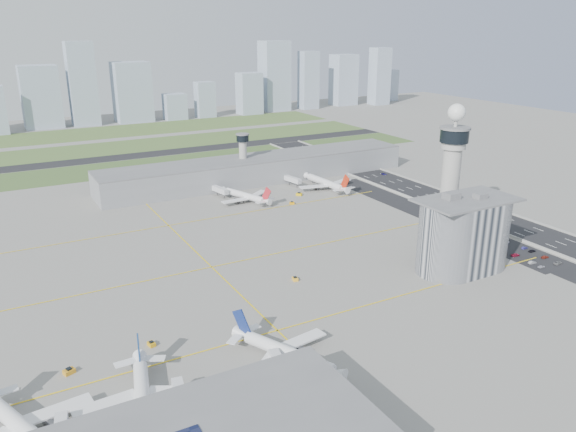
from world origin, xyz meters
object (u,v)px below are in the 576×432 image
airplane_near_c (288,346)px  tug_3 (295,279)px  tug_1 (151,344)px  car_lot_9 (524,248)px  airplane_near_b (142,391)px  car_hw_2 (384,174)px  car_lot_2 (515,255)px  car_lot_10 (506,242)px  car_lot_0 (541,267)px  jet_bridge_near_1 (185,417)px  airplane_near_a (23,421)px  jet_bridge_far_1 (286,179)px  car_lot_5 (481,241)px  jet_bridge_far_0 (214,190)px  tug_5 (299,194)px  secondary_tower (243,154)px  airplane_far_b (325,178)px  control_tower (451,168)px  admin_building (464,234)px  car_lot_1 (532,262)px  airplane_far_a (245,192)px  jet_bridge_near_2 (288,383)px  tug_2 (293,345)px  car_lot_4 (497,248)px  tug_0 (69,371)px  car_lot_6 (558,263)px  tug_4 (292,203)px  car_lot_11 (495,237)px  car_lot_8 (532,251)px  car_lot_7 (545,257)px  car_hw_4 (321,159)px  car_hw_1 (465,207)px

airplane_near_c → tug_3: 58.76m
tug_1 → car_lot_9: 173.78m
airplane_near_b → car_hw_2: 271.80m
car_lot_2 → car_lot_10: car_lot_2 is taller
car_lot_0 → jet_bridge_near_1: bearing=106.4°
airplane_near_a → tug_3: bearing=92.7°
jet_bridge_far_1 → car_lot_9: jet_bridge_far_1 is taller
tug_3 → car_lot_5: bearing=8.3°
jet_bridge_far_0 → jet_bridge_near_1: bearing=-33.8°
tug_5 → car_hw_2: 77.71m
secondary_tower → airplane_far_b: size_ratio=0.70×
control_tower → car_lot_0: 58.77m
admin_building → car_lot_1: (30.78, -11.61, -14.67)m
car_lot_0 → car_lot_2: (0.85, 14.14, 0.05)m
secondary_tower → jet_bridge_far_0: size_ratio=2.28×
car_lot_0 → car_hw_2: (39.77, 157.72, 0.00)m
jet_bridge_far_0 → airplane_far_a: bearing=16.0°
jet_bridge_near_2 → car_lot_10: 153.87m
tug_3 → tug_2: bearing=-108.8°
airplane_far_b → car_hw_2: bearing=-84.6°
car_lot_4 → car_hw_2: (39.29, 133.71, -0.04)m
jet_bridge_far_0 → car_lot_2: jet_bridge_far_0 is taller
jet_bridge_near_2 → car_lot_1: jet_bridge_near_2 is taller
airplane_near_a → airplane_near_b: (28.49, -2.08, -0.06)m
tug_0 → car_lot_6: bearing=64.5°
tug_4 → car_lot_11: size_ratio=0.72×
tug_5 → jet_bridge_far_0: bearing=-73.7°
airplane_near_c → tug_2: (5.40, 6.91, -5.11)m
airplane_far_b → tug_2: 187.42m
car_lot_0 → car_lot_8: car_lot_8 is taller
car_lot_7 → car_lot_10: 21.01m
secondary_tower → airplane_near_c: (-75.92, -198.49, -12.87)m
car_lot_5 → car_lot_6: bearing=-174.0°
airplane_near_a → car_lot_0: size_ratio=13.73×
tug_0 → car_lot_11: tug_0 is taller
jet_bridge_near_1 → tug_5: jet_bridge_near_1 is taller
airplane_near_c → tug_1: airplane_near_c is taller
airplane_near_a → car_hw_4: size_ratio=11.90×
admin_building → tug_1: 132.68m
control_tower → jet_bridge_near_2: control_tower is taller
car_lot_0 → car_lot_2: size_ratio=0.75×
car_lot_2 → car_lot_6: car_lot_6 is taller
jet_bridge_near_1 → jet_bridge_far_1: size_ratio=1.00×
car_lot_11 → airplane_near_c: bearing=102.6°
secondary_tower → airplane_far_b: (38.68, -39.36, -12.42)m
airplane_near_b → jet_bridge_near_2: 39.60m
car_hw_1 → jet_bridge_near_2: bearing=-155.2°
tug_2 → car_hw_4: (149.18, 220.24, -0.20)m
airplane_far_b → tug_1: (-148.54, -129.48, -5.57)m
car_lot_5 → car_hw_1: (32.70, 42.67, 0.02)m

